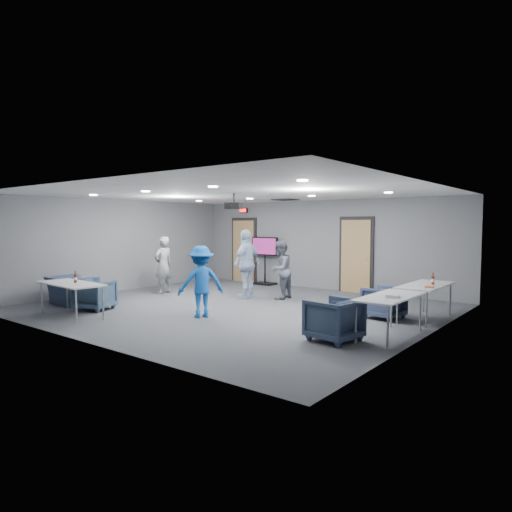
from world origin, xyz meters
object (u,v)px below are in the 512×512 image
Objects in this scene: person_a at (163,265)px; chair_front_a at (95,295)px; person_d at (201,282)px; chair_right_c at (334,320)px; chair_right_a at (384,302)px; projector at (234,206)px; person_b at (280,270)px; bottle_right at (433,280)px; table_right_b at (390,299)px; chair_front_b at (72,290)px; person_c at (247,264)px; table_front_left at (71,285)px; tv_stand at (265,258)px; table_right_a at (425,287)px; bottle_front at (75,278)px.

person_a is 2.74m from chair_front_a.
person_d is 1.90× the size of chair_right_c.
chair_right_a is 3.97m from projector.
projector reaches higher than person_b.
bottle_right reaches higher than chair_right_c.
table_right_b is at bearing -93.67° from bottle_right.
person_d is 1.43× the size of chair_front_b.
person_c is 2.47× the size of chair_right_a.
table_front_left is (1.43, -0.84, 0.34)m from chair_front_b.
table_front_left is at bearing 92.22° from chair_front_a.
chair_front_a is 0.42× the size of table_front_left.
chair_right_a is 5.93m from tv_stand.
person_d is 3.92m from table_right_b.
table_right_a and table_front_left have the same top height.
bottle_front is (-1.34, -4.15, -0.09)m from person_c.
projector reaches higher than chair_front_a.
projector reaches higher than tv_stand.
table_right_b is at bearing 83.27° from person_a.
person_c is 1.01× the size of table_front_left.
table_right_a is (7.03, 1.01, -0.13)m from person_a.
person_c is at bearing -86.16° from chair_right_a.
bottle_right is (0.13, 0.07, 0.14)m from table_right_a.
bottle_right is (3.96, 2.77, 0.06)m from person_d.
person_a is at bearing -74.13° from person_c.
chair_front_a reaches higher than chair_right_a.
person_b is at bearing -130.75° from chair_front_b.
projector reaches higher than bottle_right.
projector reaches higher than person_d.
tv_stand is at bearing 89.60° from bottle_front.
person_a is 3.53m from table_front_left.
tv_stand reaches higher than chair_right_c.
chair_right_c is 0.46× the size of table_right_a.
table_front_left is (-2.17, -4.67, -0.09)m from person_b.
chair_front_b is 6.13m from tv_stand.
table_front_left is (-2.19, -1.70, -0.08)m from person_d.
table_right_a is 6.39m from tv_stand.
person_a is 3.61m from person_d.
chair_right_a is at bearing -0.54° from projector.
table_right_b is 3.87× the size of projector.
bottle_front and bottle_right have the same top height.
chair_front_a is 0.90m from table_front_left.
bottle_right is at bearing 82.36° from person_b.
tv_stand reaches higher than bottle_front.
bottle_right is (4.77, 0.24, -0.10)m from person_c.
chair_right_a is 2.92× the size of bottle_right.
bottle_right is at bearing 155.24° from person_d.
person_c is at bearing -113.59° from chair_right_c.
person_a is 0.96× the size of table_right_b.
chair_front_b is 0.62× the size of table_right_b.
person_a is 6.62m from chair_right_c.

